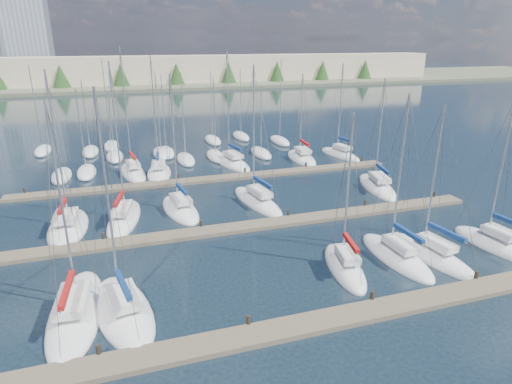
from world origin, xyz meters
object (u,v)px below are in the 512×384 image
object	(u,v)px
sailboat_q	(302,158)
sailboat_b	(76,312)
sailboat_m	(377,186)
sailboat_i	(124,218)
sailboat_o	(159,173)
sailboat_k	(257,201)
sailboat_p	(232,163)
sailboat_j	(180,209)
sailboat_n	(133,172)
sailboat_c	(123,310)
sailboat_f	(430,255)
sailboat_g	(494,244)
sailboat_r	(340,154)
sailboat_h	(68,227)
sailboat_d	(345,267)
sailboat_e	(396,256)

from	to	relation	value
sailboat_q	sailboat_b	xyz separation A→B (m)	(-26.78, -28.17, -0.00)
sailboat_m	sailboat_i	bearing A→B (deg)	-165.35
sailboat_o	sailboat_b	size ratio (longest dim) A/B	1.09
sailboat_k	sailboat_p	distance (m)	14.53
sailboat_k	sailboat_b	size ratio (longest dim) A/B	1.06
sailboat_j	sailboat_n	xyz separation A→B (m)	(-3.75, 13.72, 0.01)
sailboat_c	sailboat_i	bearing A→B (deg)	77.55
sailboat_f	sailboat_m	bearing A→B (deg)	63.22
sailboat_g	sailboat_n	distance (m)	38.96
sailboat_q	sailboat_g	xyz separation A→B (m)	(4.10, -28.63, 0.01)
sailboat_b	sailboat_k	bearing A→B (deg)	45.88
sailboat_i	sailboat_r	bearing A→B (deg)	37.72
sailboat_r	sailboat_h	bearing A→B (deg)	-166.57
sailboat_o	sailboat_i	xyz separation A→B (m)	(-4.43, -13.30, 0.00)
sailboat_m	sailboat_q	bearing A→B (deg)	115.87
sailboat_h	sailboat_i	world-z (taller)	sailboat_i
sailboat_f	sailboat_d	world-z (taller)	sailboat_f
sailboat_h	sailboat_r	distance (m)	37.30
sailboat_q	sailboat_b	bearing A→B (deg)	-129.21
sailboat_r	sailboat_i	world-z (taller)	sailboat_i
sailboat_f	sailboat_o	xyz separation A→B (m)	(-17.36, 27.47, 0.01)
sailboat_m	sailboat_o	bearing A→B (deg)	163.76
sailboat_c	sailboat_r	world-z (taller)	sailboat_c
sailboat_k	sailboat_b	xyz separation A→B (m)	(-15.94, -14.26, -0.02)
sailboat_n	sailboat_g	bearing A→B (deg)	-54.30
sailboat_h	sailboat_m	world-z (taller)	sailboat_h
sailboat_f	sailboat_g	bearing A→B (deg)	-8.49
sailboat_f	sailboat_j	xyz separation A→B (m)	(-16.62, 14.96, 0.00)
sailboat_o	sailboat_p	bearing A→B (deg)	17.50
sailboat_j	sailboat_i	xyz separation A→B (m)	(-5.17, -0.78, 0.01)
sailboat_p	sailboat_e	bearing A→B (deg)	-89.92
sailboat_e	sailboat_n	size ratio (longest dim) A/B	0.83
sailboat_j	sailboat_d	bearing A→B (deg)	-64.53
sailboat_k	sailboat_e	world-z (taller)	sailboat_k
sailboat_h	sailboat_p	bearing A→B (deg)	42.47
sailboat_e	sailboat_n	distance (m)	33.22
sailboat_c	sailboat_i	xyz separation A→B (m)	(0.42, 14.38, 0.01)
sailboat_d	sailboat_n	xyz separation A→B (m)	(-13.33, 28.30, 0.01)
sailboat_e	sailboat_j	world-z (taller)	sailboat_j
sailboat_p	sailboat_m	distance (m)	19.13
sailboat_p	sailboat_r	distance (m)	15.61
sailboat_c	sailboat_g	xyz separation A→B (m)	(28.20, 0.19, 0.01)
sailboat_m	sailboat_j	size ratio (longest dim) A/B	0.93
sailboat_m	sailboat_g	xyz separation A→B (m)	(0.96, -15.04, 0.01)
sailboat_q	sailboat_r	distance (m)	5.89
sailboat_g	sailboat_j	bearing A→B (deg)	140.02
sailboat_h	sailboat_e	distance (m)	27.24
sailboat_r	sailboat_g	bearing A→B (deg)	-103.59
sailboat_h	sailboat_n	world-z (taller)	sailboat_n
sailboat_j	sailboat_r	bearing A→B (deg)	21.36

